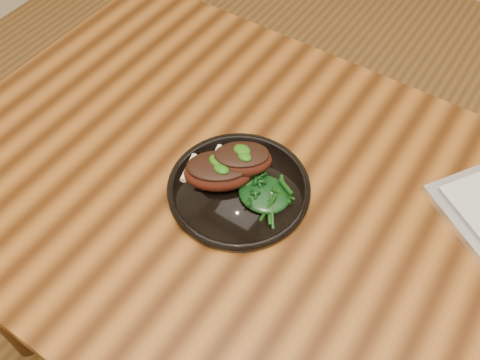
# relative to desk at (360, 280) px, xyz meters

# --- Properties ---
(desk) EXTENTS (1.60, 0.80, 0.75)m
(desk) POSITION_rel_desk_xyz_m (0.00, 0.00, 0.00)
(desk) COLOR #391A07
(desk) RESTS_ON ground
(plate) EXTENTS (0.24, 0.24, 0.01)m
(plate) POSITION_rel_desk_xyz_m (-0.24, -0.01, 0.09)
(plate) COLOR black
(plate) RESTS_ON desk
(lamb_chop_front) EXTENTS (0.14, 0.13, 0.05)m
(lamb_chop_front) POSITION_rel_desk_xyz_m (-0.28, -0.02, 0.12)
(lamb_chop_front) COLOR #40150C
(lamb_chop_front) RESTS_ON plate
(lamb_chop_back) EXTENTS (0.12, 0.11, 0.05)m
(lamb_chop_back) POSITION_rel_desk_xyz_m (-0.25, 0.01, 0.14)
(lamb_chop_back) COLOR #40150C
(lamb_chop_back) RESTS_ON plate
(herb_smear) EXTENTS (0.07, 0.05, 0.00)m
(herb_smear) POSITION_rel_desk_xyz_m (-0.27, 0.04, 0.10)
(herb_smear) COLOR #114006
(herb_smear) RESTS_ON plate
(greens_heap) EXTENTS (0.09, 0.08, 0.03)m
(greens_heap) POSITION_rel_desk_xyz_m (-0.19, -0.01, 0.11)
(greens_heap) COLOR black
(greens_heap) RESTS_ON plate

